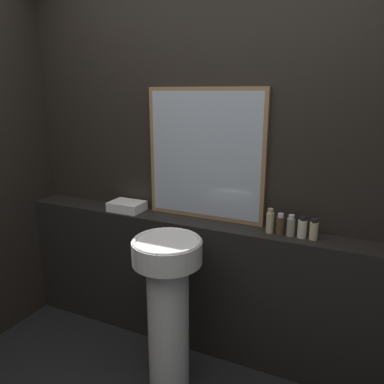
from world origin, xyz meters
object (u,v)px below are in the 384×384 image
(shampoo_bottle, at_px, (270,222))
(hand_soap_bottle, at_px, (314,230))
(lotion_bottle, at_px, (291,226))
(pedestal_sink, at_px, (168,301))
(conditioner_bottle, at_px, (280,225))
(body_wash_bottle, at_px, (302,228))
(towel_stack, at_px, (127,206))
(mirror, at_px, (205,155))

(shampoo_bottle, relative_size, hand_soap_bottle, 1.23)
(lotion_bottle, bearing_deg, shampoo_bottle, 180.00)
(lotion_bottle, relative_size, hand_soap_bottle, 1.06)
(pedestal_sink, relative_size, lotion_bottle, 7.29)
(conditioner_bottle, bearing_deg, shampoo_bottle, 180.00)
(body_wash_bottle, bearing_deg, hand_soap_bottle, 0.00)
(towel_stack, bearing_deg, body_wash_bottle, 0.00)
(towel_stack, distance_m, shampoo_bottle, 1.02)
(conditioner_bottle, height_order, hand_soap_bottle, conditioner_bottle)
(pedestal_sink, distance_m, hand_soap_bottle, 0.93)
(pedestal_sink, xyz_separation_m, lotion_bottle, (0.59, 0.43, 0.40))
(conditioner_bottle, height_order, lotion_bottle, same)
(conditioner_bottle, relative_size, hand_soap_bottle, 1.05)
(shampoo_bottle, bearing_deg, pedestal_sink, -136.77)
(mirror, bearing_deg, pedestal_sink, -90.12)
(lotion_bottle, relative_size, body_wash_bottle, 1.01)
(pedestal_sink, distance_m, lotion_bottle, 0.83)
(mirror, bearing_deg, body_wash_bottle, -7.77)
(mirror, distance_m, hand_soap_bottle, 0.81)
(body_wash_bottle, height_order, hand_soap_bottle, body_wash_bottle)
(conditioner_bottle, bearing_deg, towel_stack, 180.00)
(pedestal_sink, distance_m, shampoo_bottle, 0.76)
(lotion_bottle, xyz_separation_m, hand_soap_bottle, (0.13, 0.00, -0.00))
(shampoo_bottle, xyz_separation_m, hand_soap_bottle, (0.25, 0.00, -0.01))
(mirror, height_order, body_wash_bottle, mirror)
(pedestal_sink, xyz_separation_m, shampoo_bottle, (0.46, 0.43, 0.41))
(mirror, height_order, hand_soap_bottle, mirror)
(mirror, relative_size, towel_stack, 3.55)
(mirror, height_order, shampoo_bottle, mirror)
(hand_soap_bottle, bearing_deg, pedestal_sink, -148.71)
(shampoo_bottle, bearing_deg, lotion_bottle, 0.00)
(towel_stack, bearing_deg, hand_soap_bottle, 0.00)
(conditioner_bottle, xyz_separation_m, body_wash_bottle, (0.13, 0.00, -0.00))
(towel_stack, relative_size, conditioner_bottle, 1.85)
(body_wash_bottle, bearing_deg, lotion_bottle, 180.00)
(towel_stack, xyz_separation_m, shampoo_bottle, (1.02, 0.00, 0.04))
(shampoo_bottle, distance_m, conditioner_bottle, 0.06)
(pedestal_sink, xyz_separation_m, towel_stack, (-0.56, 0.43, 0.38))
(mirror, bearing_deg, hand_soap_bottle, -7.07)
(mirror, bearing_deg, shampoo_bottle, -10.87)
(pedestal_sink, height_order, body_wash_bottle, body_wash_bottle)
(shampoo_bottle, relative_size, conditioner_bottle, 1.17)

